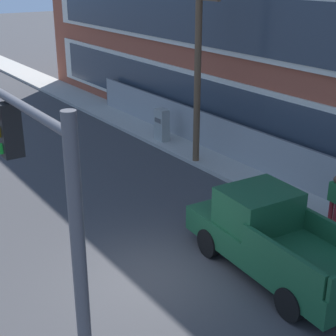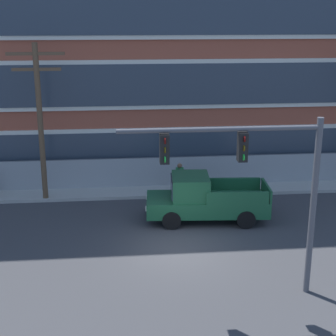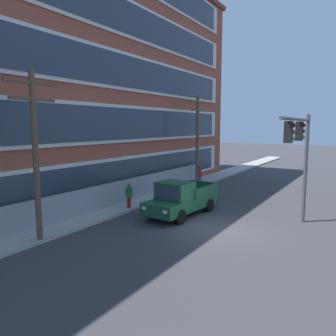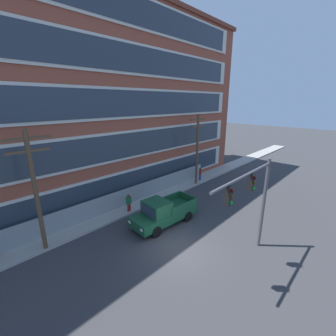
{
  "view_description": "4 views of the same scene",
  "coord_description": "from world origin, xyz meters",
  "px_view_note": "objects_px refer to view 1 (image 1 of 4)",
  "views": [
    {
      "loc": [
        9.5,
        -5.91,
        7.48
      ],
      "look_at": [
        -1.46,
        1.68,
        2.22
      ],
      "focal_mm": 55.0,
      "sensor_mm": 36.0,
      "label": 1
    },
    {
      "loc": [
        -2.12,
        -18.16,
        8.86
      ],
      "look_at": [
        0.06,
        4.4,
        2.01
      ],
      "focal_mm": 55.0,
      "sensor_mm": 36.0,
      "label": 2
    },
    {
      "loc": [
        -14.9,
        -6.41,
        5.28
      ],
      "look_at": [
        1.42,
        3.72,
        2.77
      ],
      "focal_mm": 35.0,
      "sensor_mm": 36.0,
      "label": 3
    },
    {
      "loc": [
        -9.31,
        -7.89,
        9.05
      ],
      "look_at": [
        3.24,
        4.0,
        3.88
      ],
      "focal_mm": 24.0,
      "sensor_mm": 36.0,
      "label": 4
    }
  ],
  "objects_px": {
    "utility_pole_near_corner": "(198,58)",
    "pickup_truck_dark_green": "(272,238)",
    "electrical_cabinet": "(162,126)",
    "traffic_signal_mast": "(27,186)",
    "pedestrian_near_cabinet": "(335,198)"
  },
  "relations": [
    {
      "from": "utility_pole_near_corner",
      "to": "pickup_truck_dark_green",
      "type": "bearing_deg",
      "value": -23.57
    },
    {
      "from": "pedestrian_near_cabinet",
      "to": "pickup_truck_dark_green",
      "type": "bearing_deg",
      "value": -78.47
    },
    {
      "from": "pickup_truck_dark_green",
      "to": "utility_pole_near_corner",
      "type": "xyz_separation_m",
      "value": [
        -7.32,
        3.19,
        3.29
      ]
    },
    {
      "from": "pickup_truck_dark_green",
      "to": "traffic_signal_mast",
      "type": "bearing_deg",
      "value": -85.03
    },
    {
      "from": "pickup_truck_dark_green",
      "to": "utility_pole_near_corner",
      "type": "relative_size",
      "value": 0.72
    },
    {
      "from": "electrical_cabinet",
      "to": "pickup_truck_dark_green",
      "type": "bearing_deg",
      "value": -18.97
    },
    {
      "from": "utility_pole_near_corner",
      "to": "electrical_cabinet",
      "type": "xyz_separation_m",
      "value": [
        -2.94,
        0.33,
        -3.47
      ]
    },
    {
      "from": "traffic_signal_mast",
      "to": "pickup_truck_dark_green",
      "type": "bearing_deg",
      "value": 94.97
    },
    {
      "from": "pickup_truck_dark_green",
      "to": "pedestrian_near_cabinet",
      "type": "bearing_deg",
      "value": 101.53
    },
    {
      "from": "pickup_truck_dark_green",
      "to": "electrical_cabinet",
      "type": "distance_m",
      "value": 10.85
    },
    {
      "from": "traffic_signal_mast",
      "to": "utility_pole_near_corner",
      "type": "height_order",
      "value": "utility_pole_near_corner"
    },
    {
      "from": "traffic_signal_mast",
      "to": "utility_pole_near_corner",
      "type": "distance_m",
      "value": 12.39
    },
    {
      "from": "traffic_signal_mast",
      "to": "electrical_cabinet",
      "type": "bearing_deg",
      "value": 137.54
    },
    {
      "from": "pickup_truck_dark_green",
      "to": "pedestrian_near_cabinet",
      "type": "xyz_separation_m",
      "value": [
        -0.68,
        3.35,
        0.0
      ]
    },
    {
      "from": "electrical_cabinet",
      "to": "pedestrian_near_cabinet",
      "type": "relative_size",
      "value": 0.93
    }
  ]
}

